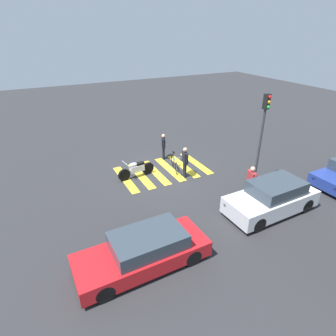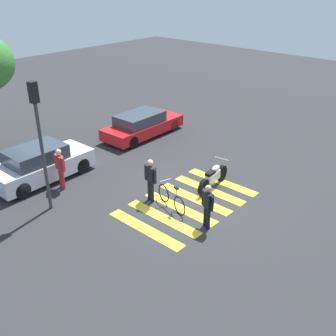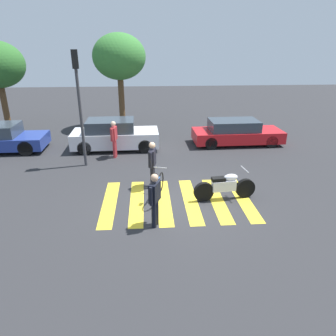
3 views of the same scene
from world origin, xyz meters
name	(u,v)px [view 1 (image 1 of 3)]	position (x,y,z in m)	size (l,w,h in m)	color
ground_plane	(163,171)	(0.00, 0.00, 0.00)	(60.00, 60.00, 0.00)	#2B2B2D
police_motorcycle	(136,169)	(1.60, 0.01, 0.47)	(2.14, 0.62, 1.05)	black
leaning_bicycle	(175,164)	(-0.65, 0.23, 0.39)	(0.61, 1.73, 1.02)	black
officer_on_foot	(185,160)	(-0.79, 1.15, 0.99)	(0.29, 0.67, 1.72)	black
officer_by_motorcycle	(164,145)	(-0.78, -1.47, 0.92)	(0.37, 0.61, 1.63)	black
pedestrian_bystander	(251,181)	(-2.45, 4.48, 0.97)	(0.27, 0.67, 1.70)	#B22D33
crosswalk_stripes	(163,171)	(0.00, 0.00, 0.00)	(4.95, 3.22, 0.01)	yellow
car_white_van	(272,198)	(-2.56, 5.75, 0.70)	(4.24, 1.83, 1.47)	black
car_red_convertible	(144,251)	(3.69, 6.12, 0.61)	(4.60, 1.83, 1.27)	black
traffic_light_pole	(263,127)	(-3.63, 3.55, 3.13)	(0.28, 0.35, 4.71)	#38383D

